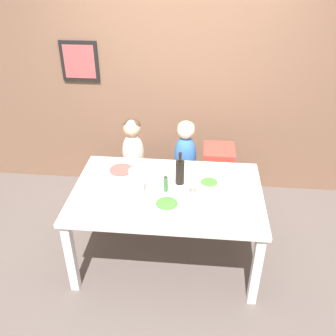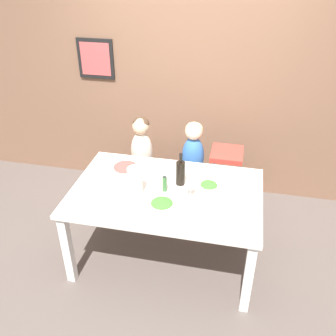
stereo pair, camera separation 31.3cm
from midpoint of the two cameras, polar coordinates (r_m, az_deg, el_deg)
ground_plane at (r=3.64m, az=-2.64°, el=-13.14°), size 14.00×14.00×0.00m
wall_back at (r=4.03m, az=-0.67°, el=14.18°), size 10.00×0.09×2.70m
dining_table at (r=3.21m, az=-2.93°, el=-4.89°), size 1.60×1.04×0.74m
chair_far_left at (r=4.06m, az=-7.32°, el=-1.34°), size 0.37×0.39×0.44m
chair_far_center at (r=3.98m, az=0.30°, el=-1.75°), size 0.37×0.39×0.44m
chair_right_highchair at (r=3.86m, az=5.35°, el=0.55°), size 0.31×0.33×0.76m
person_child_left at (r=3.86m, az=-7.70°, el=3.46°), size 0.23×0.19×0.59m
person_child_center at (r=3.78m, az=0.32°, el=3.13°), size 0.23×0.19×0.59m
wine_bottle at (r=3.19m, az=-0.97°, el=-0.65°), size 0.08×0.08×0.30m
paper_towel_roll at (r=3.06m, az=-7.75°, el=-2.41°), size 0.12×0.12×0.24m
wine_glass_near at (r=3.05m, az=0.86°, el=-2.51°), size 0.07×0.07×0.16m
salad_bowl_large at (r=2.93m, az=-3.25°, el=-5.84°), size 0.20×0.20×0.08m
salad_bowl_small at (r=3.17m, az=3.48°, el=-2.58°), size 0.17×0.17×0.08m
dinner_plate_front_left at (r=3.03m, az=-12.32°, el=-6.10°), size 0.22×0.22×0.01m
dinner_plate_back_left at (r=3.48m, az=-9.69°, el=-0.34°), size 0.22×0.22×0.01m
condiment_bottle_hot_sauce at (r=3.12m, az=-3.23°, el=-2.45°), size 0.04×0.04×0.16m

